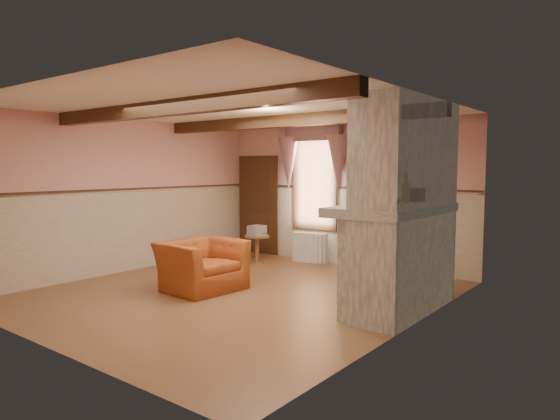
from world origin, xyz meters
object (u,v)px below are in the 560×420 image
Objects in this scene: armchair at (202,265)px; oil_lamp at (406,193)px; side_table at (257,249)px; bowl at (387,203)px; radiator at (310,248)px; mantel_clock at (418,195)px.

armchair is 4.23× the size of oil_lamp.
side_table is 4.18m from bowl.
radiator reaches higher than side_table.
side_table is 1.08m from radiator.
side_table is at bearing -154.04° from radiator.
mantel_clock is at bearing -56.19° from armchair.
radiator is at bearing 2.61° from armchair.
bowl is at bearing -90.00° from oil_lamp.
oil_lamp is (2.76, -1.71, 1.26)m from radiator.
mantel_clock is at bearing -35.24° from radiator.
side_table is at bearing 169.75° from mantel_clock.
armchair is 2.15× the size of side_table.
side_table is 2.29× the size of mantel_clock.
mantel_clock is at bearing -10.25° from side_table.
side_table is 1.52× the size of bowl.
mantel_clock is (0.00, 1.01, 0.06)m from bowl.
side_table is 4.01m from oil_lamp.
oil_lamp is at bearing 90.00° from bowl.
oil_lamp is at bearing -16.47° from side_table.
oil_lamp is at bearing -62.95° from armchair.
radiator is at bearing 140.12° from bowl.
bowl reaches higher than radiator.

